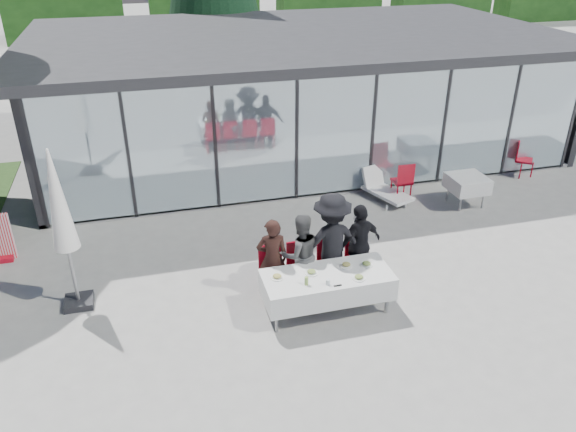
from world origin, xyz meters
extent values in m
plane|color=gray|center=(0.00, 0.00, 0.00)|extent=(90.00, 90.00, 0.00)
cube|color=gray|center=(2.00, 8.00, 0.05)|extent=(14.00, 8.00, 0.10)
cube|color=black|center=(2.00, 11.90, 1.60)|extent=(14.00, 0.20, 3.20)
cube|color=black|center=(-4.90, 8.00, 1.60)|extent=(0.20, 8.00, 3.20)
cube|color=black|center=(8.90, 8.00, 1.60)|extent=(0.20, 8.00, 3.20)
cube|color=silver|center=(2.00, 4.03, 1.60)|extent=(13.60, 0.06, 3.10)
cube|color=#2D2D30|center=(2.00, 7.60, 3.32)|extent=(14.80, 8.80, 0.24)
cube|color=#262628|center=(-4.80, 4.03, 1.60)|extent=(0.08, 0.10, 3.10)
cube|color=#262628|center=(-2.86, 4.03, 1.60)|extent=(0.08, 0.10, 3.10)
cube|color=#262628|center=(-0.91, 4.03, 1.60)|extent=(0.08, 0.10, 3.10)
cube|color=#262628|center=(1.03, 4.03, 1.60)|extent=(0.08, 0.10, 3.10)
cube|color=#262628|center=(2.97, 4.03, 1.60)|extent=(0.08, 0.10, 3.10)
cube|color=#262628|center=(4.91, 4.03, 1.60)|extent=(0.08, 0.10, 3.10)
cube|color=#262628|center=(6.86, 4.03, 1.60)|extent=(0.08, 0.10, 3.10)
cube|color=#262628|center=(8.80, 4.03, 1.60)|extent=(0.08, 0.10, 3.10)
cube|color=#AD0B1B|center=(-0.50, 6.50, 0.45)|extent=(0.45, 0.45, 0.90)
cube|color=#AD0B1B|center=(1.00, 7.00, 0.45)|extent=(0.45, 0.45, 0.90)
cube|color=#AD0B1B|center=(3.50, 6.50, 0.45)|extent=(0.45, 0.45, 0.90)
cube|color=#AD0B1B|center=(5.50, 7.20, 0.45)|extent=(0.45, 0.45, 0.90)
cube|color=#153912|center=(-6.00, 28.00, 2.20)|extent=(6.50, 2.00, 4.40)
cube|color=silver|center=(0.31, -0.49, 0.54)|extent=(2.26, 0.96, 0.42)
cylinder|color=gray|center=(-0.69, -0.84, 0.35)|extent=(0.06, 0.06, 0.71)
cylinder|color=gray|center=(1.31, -0.84, 0.35)|extent=(0.06, 0.06, 0.71)
cylinder|color=gray|center=(-0.69, -0.14, 0.35)|extent=(0.06, 0.06, 0.71)
cylinder|color=gray|center=(1.31, -0.14, 0.35)|extent=(0.06, 0.06, 0.71)
imported|color=black|center=(-0.50, 0.21, 0.79)|extent=(0.63, 0.63, 1.58)
cube|color=#AD0B1B|center=(-0.50, 0.17, 0.45)|extent=(0.44, 0.44, 0.05)
cube|color=#AD0B1B|center=(-0.50, 0.37, 0.70)|extent=(0.44, 0.04, 0.55)
cylinder|color=#AD0B1B|center=(-0.68, -0.01, 0.21)|extent=(0.04, 0.04, 0.43)
cylinder|color=#AD0B1B|center=(-0.32, -0.01, 0.21)|extent=(0.04, 0.04, 0.43)
cylinder|color=#AD0B1B|center=(-0.68, 0.35, 0.21)|extent=(0.04, 0.04, 0.43)
cylinder|color=#AD0B1B|center=(-0.32, 0.35, 0.21)|extent=(0.04, 0.04, 0.43)
imported|color=#505050|center=(0.02, 0.21, 0.79)|extent=(0.79, 0.79, 1.58)
cube|color=#AD0B1B|center=(0.02, 0.17, 0.45)|extent=(0.44, 0.44, 0.05)
cube|color=#AD0B1B|center=(0.02, 0.37, 0.70)|extent=(0.44, 0.04, 0.55)
cylinder|color=#AD0B1B|center=(-0.16, -0.01, 0.21)|extent=(0.04, 0.04, 0.43)
cylinder|color=#AD0B1B|center=(0.20, -0.01, 0.21)|extent=(0.04, 0.04, 0.43)
cylinder|color=#AD0B1B|center=(-0.16, 0.35, 0.21)|extent=(0.04, 0.04, 0.43)
cylinder|color=#AD0B1B|center=(0.20, 0.35, 0.21)|extent=(0.04, 0.04, 0.43)
imported|color=black|center=(0.61, 0.21, 0.96)|extent=(1.25, 1.25, 1.92)
cube|color=#AD0B1B|center=(0.61, 0.17, 0.45)|extent=(0.44, 0.44, 0.05)
cube|color=#AD0B1B|center=(0.61, 0.37, 0.70)|extent=(0.44, 0.04, 0.55)
cylinder|color=#AD0B1B|center=(0.43, -0.01, 0.21)|extent=(0.04, 0.04, 0.43)
cylinder|color=#AD0B1B|center=(0.79, -0.01, 0.21)|extent=(0.04, 0.04, 0.43)
cylinder|color=#AD0B1B|center=(0.43, 0.35, 0.21)|extent=(0.04, 0.04, 0.43)
cylinder|color=#AD0B1B|center=(0.79, 0.35, 0.21)|extent=(0.04, 0.04, 0.43)
imported|color=black|center=(1.17, 0.21, 0.82)|extent=(1.23, 1.23, 1.64)
cube|color=#AD0B1B|center=(1.17, 0.17, 0.45)|extent=(0.44, 0.44, 0.05)
cube|color=#AD0B1B|center=(1.17, 0.37, 0.70)|extent=(0.44, 0.04, 0.55)
cylinder|color=#AD0B1B|center=(0.99, -0.01, 0.21)|extent=(0.04, 0.04, 0.43)
cylinder|color=#AD0B1B|center=(1.35, -0.01, 0.21)|extent=(0.04, 0.04, 0.43)
cylinder|color=#AD0B1B|center=(0.99, 0.35, 0.21)|extent=(0.04, 0.04, 0.43)
cylinder|color=#AD0B1B|center=(1.35, 0.35, 0.21)|extent=(0.04, 0.04, 0.43)
cylinder|color=white|center=(-0.56, -0.36, 0.76)|extent=(0.23, 0.23, 0.01)
ellipsoid|color=tan|center=(-0.56, -0.36, 0.79)|extent=(0.15, 0.15, 0.05)
cylinder|color=white|center=(0.05, -0.38, 0.76)|extent=(0.23, 0.23, 0.01)
ellipsoid|color=#40702A|center=(0.05, -0.38, 0.79)|extent=(0.15, 0.15, 0.05)
cylinder|color=white|center=(0.72, -0.32, 0.76)|extent=(0.23, 0.23, 0.01)
ellipsoid|color=tan|center=(0.72, -0.32, 0.79)|extent=(0.15, 0.15, 0.05)
cylinder|color=white|center=(1.07, -0.39, 0.76)|extent=(0.23, 0.23, 0.01)
ellipsoid|color=#40702A|center=(1.07, -0.39, 0.79)|extent=(0.15, 0.15, 0.05)
cylinder|color=white|center=(0.79, -0.75, 0.76)|extent=(0.23, 0.23, 0.01)
ellipsoid|color=#40702A|center=(0.79, -0.75, 0.79)|extent=(0.15, 0.15, 0.05)
cylinder|color=#81A544|center=(-0.13, -0.69, 0.82)|extent=(0.06, 0.06, 0.15)
cylinder|color=silver|center=(0.22, -0.78, 0.80)|extent=(0.07, 0.07, 0.10)
cube|color=black|center=(0.36, -0.86, 0.76)|extent=(0.14, 0.03, 0.01)
cube|color=silver|center=(4.94, 2.67, 0.56)|extent=(0.86, 0.86, 0.36)
cylinder|color=gray|center=(4.64, 2.37, 0.36)|extent=(0.05, 0.05, 0.72)
cylinder|color=gray|center=(5.24, 2.37, 0.36)|extent=(0.05, 0.05, 0.72)
cylinder|color=gray|center=(4.64, 2.97, 0.36)|extent=(0.05, 0.05, 0.72)
cylinder|color=gray|center=(5.24, 2.97, 0.36)|extent=(0.05, 0.05, 0.72)
cube|color=#AD0B1B|center=(7.39, 3.86, 0.45)|extent=(0.62, 0.62, 0.05)
cube|color=#AD0B1B|center=(7.23, 3.98, 0.70)|extent=(0.30, 0.37, 0.55)
cylinder|color=#AD0B1B|center=(7.21, 3.68, 0.21)|extent=(0.04, 0.04, 0.43)
cylinder|color=#AD0B1B|center=(7.57, 3.68, 0.21)|extent=(0.04, 0.04, 0.43)
cylinder|color=#AD0B1B|center=(7.21, 4.04, 0.21)|extent=(0.04, 0.04, 0.43)
cylinder|color=#AD0B1B|center=(7.57, 4.04, 0.21)|extent=(0.04, 0.04, 0.43)
cube|color=#AD0B1B|center=(3.58, 3.41, 0.45)|extent=(0.45, 0.45, 0.05)
cube|color=#AD0B1B|center=(3.58, 3.21, 0.70)|extent=(0.44, 0.05, 0.55)
cylinder|color=#AD0B1B|center=(3.40, 3.23, 0.21)|extent=(0.04, 0.04, 0.43)
cylinder|color=#AD0B1B|center=(3.76, 3.23, 0.21)|extent=(0.04, 0.04, 0.43)
cylinder|color=#AD0B1B|center=(3.40, 3.59, 0.21)|extent=(0.04, 0.04, 0.43)
cylinder|color=#AD0B1B|center=(3.76, 3.59, 0.21)|extent=(0.04, 0.04, 0.43)
cube|color=black|center=(-3.96, 0.82, 0.06)|extent=(0.50, 0.50, 0.12)
cylinder|color=gray|center=(-3.96, 0.82, 1.35)|extent=(0.06, 0.06, 2.70)
cone|color=white|center=(-3.96, 0.82, 2.10)|extent=(0.44, 0.44, 1.79)
cube|color=#AD0B1B|center=(-5.50, 2.90, 0.05)|extent=(0.30, 0.45, 0.10)
cube|color=white|center=(3.21, 3.40, 0.18)|extent=(1.01, 1.43, 0.08)
cube|color=white|center=(3.02, 3.92, 0.45)|extent=(0.65, 0.45, 0.54)
cylinder|color=white|center=(2.96, 2.85, 0.07)|extent=(0.04, 0.04, 0.14)
cylinder|color=white|center=(3.46, 2.85, 0.07)|extent=(0.04, 0.04, 0.14)
cylinder|color=white|center=(2.96, 3.95, 0.07)|extent=(0.04, 0.04, 0.14)
cylinder|color=white|center=(3.46, 3.95, 0.07)|extent=(0.04, 0.04, 0.14)
cylinder|color=#382316|center=(0.50, 13.00, 1.00)|extent=(0.44, 0.44, 2.00)
camera|label=1|loc=(-2.46, -8.15, 6.13)|focal=35.00mm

